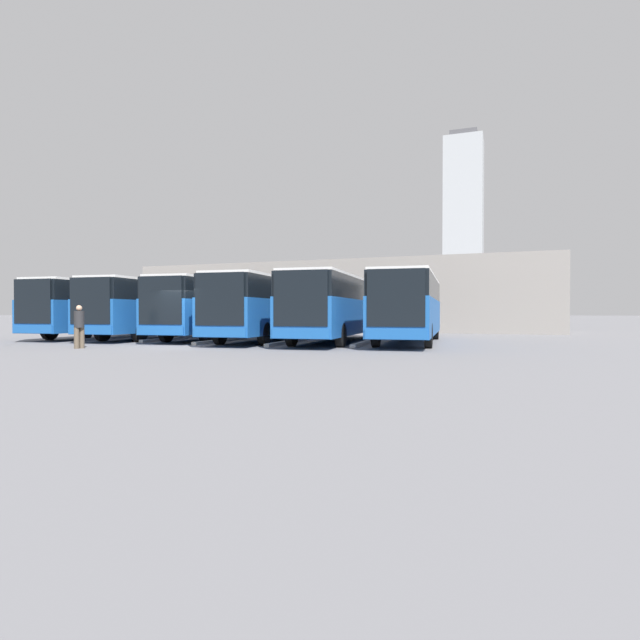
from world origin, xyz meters
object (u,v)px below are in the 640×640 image
object	(u,v)px
bus_4	(161,307)
bus_5	(111,307)
bus_0	(410,306)
bus_3	(219,307)
bus_1	(335,306)
pedestrian	(79,325)
bus_2	(270,306)

from	to	relation	value
bus_4	bus_5	distance (m)	3.61
bus_4	bus_5	bearing A→B (deg)	-3.89
bus_0	bus_3	bearing A→B (deg)	-4.82
bus_3	bus_4	bearing A→B (deg)	2.86
bus_0	bus_1	xyz separation A→B (m)	(3.61, 0.77, 0.00)
pedestrian	bus_0	bearing A→B (deg)	143.73
bus_2	bus_0	bearing A→B (deg)	-178.48
bus_0	bus_4	distance (m)	14.43
bus_2	bus_4	bearing A→B (deg)	-7.33
pedestrian	bus_4	bearing A→B (deg)	-146.14
bus_5	pedestrian	xyz separation A→B (m)	(-5.88, 8.04, -0.86)
bus_0	bus_3	distance (m)	10.82
bus_2	bus_5	bearing A→B (deg)	-6.18
bus_3	bus_0	bearing A→B (deg)	175.18
bus_2	bus_5	distance (m)	10.82
bus_3	bus_5	xyz separation A→B (m)	(7.21, 0.58, 0.00)
bus_0	bus_1	distance (m)	3.69
bus_1	bus_4	xyz separation A→B (m)	(10.82, -0.21, 0.00)
bus_2	bus_3	world-z (taller)	same
bus_2	bus_5	xyz separation A→B (m)	(10.82, -0.20, 0.00)
bus_0	pedestrian	world-z (taller)	bus_0
bus_4	bus_5	world-z (taller)	same
bus_1	bus_3	world-z (taller)	same
bus_5	bus_1	bearing A→B (deg)	174.38
bus_1	bus_2	distance (m)	3.61
bus_3	bus_5	world-z (taller)	same
bus_1	bus_5	bearing A→B (deg)	-5.62
bus_3	pedestrian	bearing A→B (deg)	76.14
bus_1	bus_2	world-z (taller)	same
bus_2	pedestrian	size ratio (longest dim) A/B	6.61
bus_3	pedestrian	world-z (taller)	bus_3
bus_4	bus_3	bearing A→B (deg)	-177.14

